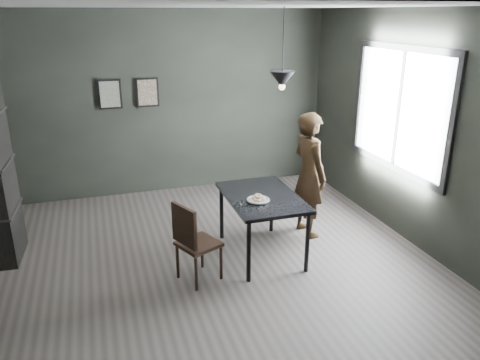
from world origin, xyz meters
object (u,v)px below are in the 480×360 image
object	(u,v)px
wood_chair	(192,238)
pendant_lamp	(282,79)
white_plate	(258,200)
woman	(309,175)
cafe_table	(262,202)

from	to	relation	value
wood_chair	pendant_lamp	size ratio (longest dim) A/B	1.04
white_plate	woman	size ratio (longest dim) A/B	0.14
woman	white_plate	bearing A→B (deg)	112.09
white_plate	cafe_table	bearing A→B (deg)	55.99
cafe_table	woman	world-z (taller)	woman
wood_chair	pendant_lamp	bearing A→B (deg)	-2.68
cafe_table	white_plate	world-z (taller)	white_plate
woman	pendant_lamp	size ratio (longest dim) A/B	1.86
white_plate	wood_chair	world-z (taller)	wood_chair
white_plate	pendant_lamp	distance (m)	1.36
cafe_table	wood_chair	size ratio (longest dim) A/B	1.33
white_plate	woman	xyz separation A→B (m)	(0.86, 0.50, 0.05)
woman	pendant_lamp	bearing A→B (deg)	108.24
white_plate	pendant_lamp	size ratio (longest dim) A/B	0.27
cafe_table	woman	xyz separation A→B (m)	(0.76, 0.35, 0.13)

